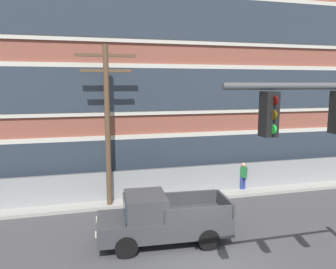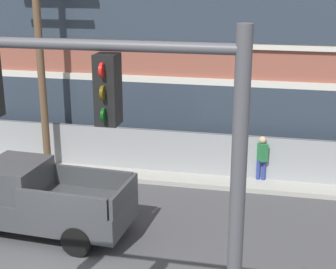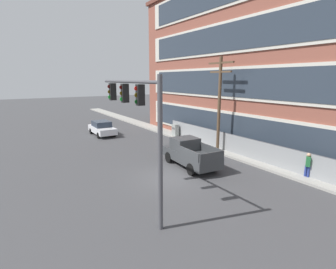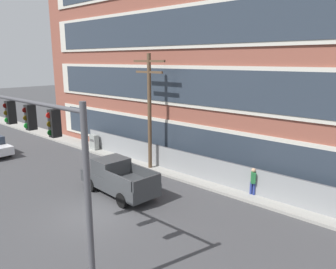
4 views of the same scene
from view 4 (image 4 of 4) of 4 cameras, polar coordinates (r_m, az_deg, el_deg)
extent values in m
plane|color=#424244|center=(17.02, -12.79, -13.47)|extent=(160.00, 160.00, 0.00)
cube|color=#9E9B93|center=(21.54, 3.22, -7.19)|extent=(80.00, 1.79, 0.16)
cube|color=brown|center=(22.27, 24.01, 11.77)|extent=(46.37, 8.87, 14.91)
cube|color=beige|center=(18.86, 18.11, -4.46)|extent=(42.66, 0.10, 2.68)
cube|color=#2D3844|center=(18.81, 18.03, -4.50)|extent=(40.80, 0.06, 2.24)
cube|color=beige|center=(18.15, 18.93, 6.86)|extent=(42.66, 0.10, 2.68)
cube|color=#2D3844|center=(18.10, 18.85, 6.85)|extent=(40.80, 0.06, 2.24)
cube|color=beige|center=(18.19, 19.83, 18.61)|extent=(42.66, 0.10, 2.68)
cube|color=#2D3844|center=(18.13, 19.75, 18.63)|extent=(40.80, 0.06, 2.24)
cube|color=gray|center=(20.43, 6.85, -6.18)|extent=(24.63, 0.04, 1.65)
cylinder|color=#4C4C51|center=(29.03, -13.31, -0.70)|extent=(0.06, 0.06, 1.65)
cylinder|color=#4C4C51|center=(20.18, 6.91, -3.96)|extent=(24.63, 0.05, 0.05)
cylinder|color=#4C4C51|center=(10.48, -13.67, -11.77)|extent=(0.20, 0.20, 6.31)
cylinder|color=#4C4C51|center=(12.28, -22.36, 5.14)|extent=(6.03, 0.14, 0.14)
cube|color=black|center=(11.18, -19.14, 1.86)|extent=(0.28, 0.32, 0.90)
cylinder|color=red|center=(11.05, -20.06, 3.14)|extent=(0.04, 0.18, 0.18)
cylinder|color=#503E08|center=(11.10, -19.95, 1.72)|extent=(0.04, 0.18, 0.18)
cylinder|color=#0A4011|center=(11.15, -19.84, 0.31)|extent=(0.04, 0.18, 0.18)
cube|color=black|center=(12.66, -22.81, 2.78)|extent=(0.28, 0.32, 0.90)
cylinder|color=#4B0807|center=(12.54, -23.66, 3.92)|extent=(0.04, 0.18, 0.18)
cylinder|color=#503E08|center=(12.58, -23.55, 2.66)|extent=(0.04, 0.18, 0.18)
cylinder|color=green|center=(12.63, -23.43, 1.41)|extent=(0.04, 0.18, 0.18)
cube|color=black|center=(14.18, -25.70, 3.49)|extent=(0.28, 0.32, 0.90)
cylinder|color=#4B0807|center=(14.08, -26.49, 4.51)|extent=(0.04, 0.18, 0.18)
cylinder|color=#503E08|center=(14.11, -26.38, 3.39)|extent=(0.04, 0.18, 0.18)
cylinder|color=green|center=(14.16, -26.27, 2.27)|extent=(0.04, 0.18, 0.18)
cube|color=#383A3D|center=(18.86, -8.55, -8.13)|extent=(5.13, 2.24, 0.70)
cube|color=#383A3D|center=(19.15, -9.87, -5.38)|extent=(1.61, 1.87, 0.86)
cube|color=#283342|center=(19.77, -11.14, -4.85)|extent=(0.16, 1.59, 0.64)
cube|color=#383A3D|center=(17.29, -8.87, -7.89)|extent=(2.52, 0.27, 0.56)
cube|color=#383A3D|center=(18.32, -4.22, -6.56)|extent=(2.52, 0.27, 0.56)
cube|color=#383A3D|center=(16.81, -3.63, -8.37)|extent=(0.21, 1.86, 0.56)
cylinder|color=black|center=(19.73, -13.23, -8.47)|extent=(0.81, 0.31, 0.80)
cylinder|color=black|center=(20.62, -8.98, -7.33)|extent=(0.81, 0.31, 0.80)
cylinder|color=black|center=(17.38, -7.97, -11.23)|extent=(0.81, 0.31, 0.80)
cylinder|color=black|center=(18.39, -3.45, -9.74)|extent=(0.81, 0.31, 0.80)
cube|color=white|center=(20.51, -14.28, -6.34)|extent=(0.07, 0.24, 0.16)
cube|color=white|center=(21.17, -11.10, -5.57)|extent=(0.07, 0.24, 0.16)
cylinder|color=black|center=(28.77, -25.88, -2.83)|extent=(0.64, 0.20, 0.64)
cylinder|color=brown|center=(22.01, -3.23, 3.65)|extent=(0.26, 0.26, 7.88)
cube|color=brown|center=(21.73, -3.35, 12.64)|extent=(2.80, 0.14, 0.14)
cube|color=brown|center=(21.74, -3.32, 10.80)|extent=(2.38, 0.14, 0.14)
cube|color=#939993|center=(27.93, -12.72, -1.46)|extent=(0.72, 0.46, 1.40)
cube|color=#515151|center=(27.74, -13.15, -0.99)|extent=(0.50, 0.02, 0.20)
cylinder|color=navy|center=(19.04, 14.25, -9.25)|extent=(0.14, 0.14, 0.85)
cylinder|color=navy|center=(18.96, 14.73, -9.37)|extent=(0.14, 0.14, 0.85)
cube|color=#236B38|center=(18.74, 14.61, -7.25)|extent=(0.41, 0.47, 0.60)
sphere|color=tan|center=(18.60, 14.69, -6.03)|extent=(0.24, 0.24, 0.24)
camera|label=1|loc=(16.68, -49.56, 3.50)|focal=35.00mm
camera|label=2|loc=(7.67, -53.63, 3.10)|focal=55.00mm
camera|label=3|loc=(1.44, 79.21, -66.97)|focal=28.00mm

